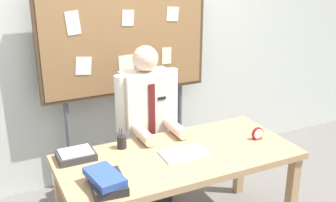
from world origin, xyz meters
name	(u,v)px	position (x,y,z in m)	size (l,w,h in m)	color
back_wall	(118,38)	(0.00, 1.23, 1.35)	(6.40, 0.08, 2.70)	silver
desk	(179,164)	(0.00, 0.00, 0.64)	(1.72, 0.79, 0.72)	tan
person	(147,133)	(0.00, 0.58, 0.65)	(0.55, 0.56, 1.40)	#2D2D33
bulletin_board	(126,42)	(0.00, 1.02, 1.35)	(1.55, 0.09, 1.87)	#4C3823
book_stack	(106,181)	(-0.61, -0.20, 0.77)	(0.24, 0.32, 0.10)	#262626
open_notebook	(184,153)	(0.04, -0.02, 0.73)	(0.34, 0.21, 0.01)	silver
desk_clock	(258,134)	(0.67, -0.05, 0.76)	(0.10, 0.04, 0.10)	maroon
pen_holder	(122,142)	(-0.33, 0.27, 0.77)	(0.07, 0.07, 0.16)	#262626
paper_tray	(76,155)	(-0.68, 0.26, 0.75)	(0.26, 0.20, 0.06)	#333338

